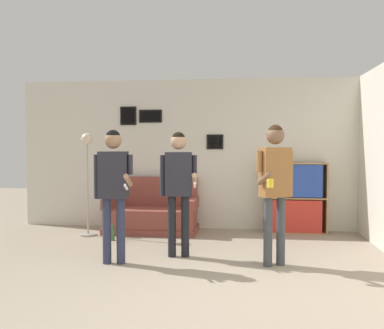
{
  "coord_description": "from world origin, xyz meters",
  "views": [
    {
      "loc": [
        0.47,
        -4.03,
        1.53
      ],
      "look_at": [
        -0.24,
        1.83,
        1.25
      ],
      "focal_mm": 40.0,
      "sensor_mm": 36.0,
      "label": 1
    }
  ],
  "objects_px": {
    "person_player_foreground_left": "(113,181)",
    "person_player_foreground_center": "(178,180)",
    "couch": "(152,214)",
    "floor_lamp": "(87,166)",
    "bottle_on_floor": "(113,234)",
    "person_watcher_holding_cup": "(275,178)",
    "bookshelf": "(295,198)"
  },
  "relations": [
    {
      "from": "person_watcher_holding_cup",
      "to": "bookshelf",
      "type": "bearing_deg",
      "value": 76.63
    },
    {
      "from": "person_player_foreground_center",
      "to": "person_watcher_holding_cup",
      "type": "height_order",
      "value": "person_watcher_holding_cup"
    },
    {
      "from": "bookshelf",
      "to": "floor_lamp",
      "type": "height_order",
      "value": "floor_lamp"
    },
    {
      "from": "couch",
      "to": "bottle_on_floor",
      "type": "bearing_deg",
      "value": -121.73
    },
    {
      "from": "person_player_foreground_left",
      "to": "bottle_on_floor",
      "type": "height_order",
      "value": "person_player_foreground_left"
    },
    {
      "from": "couch",
      "to": "bottle_on_floor",
      "type": "distance_m",
      "value": 0.93
    },
    {
      "from": "bookshelf",
      "to": "person_player_foreground_left",
      "type": "height_order",
      "value": "person_player_foreground_left"
    },
    {
      "from": "person_player_foreground_left",
      "to": "bottle_on_floor",
      "type": "xyz_separation_m",
      "value": [
        -0.42,
        1.28,
        -0.95
      ]
    },
    {
      "from": "bookshelf",
      "to": "floor_lamp",
      "type": "xyz_separation_m",
      "value": [
        -3.48,
        -0.64,
        0.56
      ]
    },
    {
      "from": "bottle_on_floor",
      "to": "person_player_foreground_left",
      "type": "bearing_deg",
      "value": -71.77
    },
    {
      "from": "person_player_foreground_center",
      "to": "person_watcher_holding_cup",
      "type": "distance_m",
      "value": 1.3
    },
    {
      "from": "bookshelf",
      "to": "person_player_foreground_left",
      "type": "bearing_deg",
      "value": -138.45
    },
    {
      "from": "person_watcher_holding_cup",
      "to": "bottle_on_floor",
      "type": "distance_m",
      "value": 2.89
    },
    {
      "from": "bottle_on_floor",
      "to": "bookshelf",
      "type": "bearing_deg",
      "value": 18.03
    },
    {
      "from": "person_player_foreground_left",
      "to": "person_player_foreground_center",
      "type": "distance_m",
      "value": 0.89
    },
    {
      "from": "couch",
      "to": "floor_lamp",
      "type": "xyz_separation_m",
      "value": [
        -1.0,
        -0.45,
        0.86
      ]
    },
    {
      "from": "person_player_foreground_left",
      "to": "couch",
      "type": "bearing_deg",
      "value": 88.49
    },
    {
      "from": "floor_lamp",
      "to": "bookshelf",
      "type": "bearing_deg",
      "value": 10.49
    },
    {
      "from": "couch",
      "to": "floor_lamp",
      "type": "relative_size",
      "value": 0.93
    },
    {
      "from": "person_player_foreground_center",
      "to": "bottle_on_floor",
      "type": "distance_m",
      "value": 1.74
    },
    {
      "from": "couch",
      "to": "bottle_on_floor",
      "type": "height_order",
      "value": "couch"
    },
    {
      "from": "floor_lamp",
      "to": "person_player_foreground_center",
      "type": "height_order",
      "value": "floor_lamp"
    },
    {
      "from": "floor_lamp",
      "to": "person_watcher_holding_cup",
      "type": "relative_size",
      "value": 0.97
    },
    {
      "from": "person_player_foreground_left",
      "to": "bookshelf",
      "type": "bearing_deg",
      "value": 41.55
    },
    {
      "from": "couch",
      "to": "floor_lamp",
      "type": "distance_m",
      "value": 1.4
    },
    {
      "from": "person_player_foreground_left",
      "to": "person_player_foreground_center",
      "type": "relative_size",
      "value": 1.01
    },
    {
      "from": "couch",
      "to": "floor_lamp",
      "type": "height_order",
      "value": "floor_lamp"
    },
    {
      "from": "floor_lamp",
      "to": "person_player_foreground_left",
      "type": "xyz_separation_m",
      "value": [
        0.95,
        -1.6,
        -0.11
      ]
    },
    {
      "from": "couch",
      "to": "bookshelf",
      "type": "distance_m",
      "value": 2.5
    },
    {
      "from": "person_player_foreground_left",
      "to": "person_player_foreground_center",
      "type": "bearing_deg",
      "value": 29.41
    },
    {
      "from": "couch",
      "to": "person_watcher_holding_cup",
      "type": "relative_size",
      "value": 0.9
    },
    {
      "from": "couch",
      "to": "person_player_foreground_left",
      "type": "xyz_separation_m",
      "value": [
        -0.05,
        -2.05,
        0.75
      ]
    }
  ]
}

